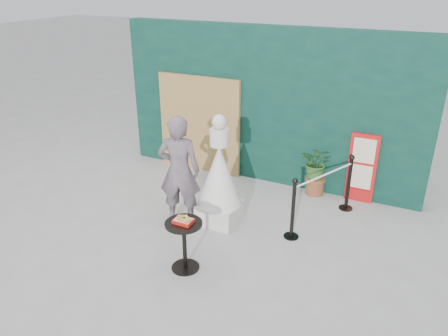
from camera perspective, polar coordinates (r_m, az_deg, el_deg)
ground at (r=6.56m, az=-4.64°, el=-11.92°), size 60.00×60.00×0.00m
back_wall at (r=8.50m, az=5.76°, el=7.97°), size 6.00×0.30×3.00m
bamboo_fence at (r=9.02m, az=-3.24°, el=5.69°), size 1.80×0.08×2.00m
woman at (r=7.07m, az=-5.86°, el=-0.37°), size 0.79×0.64×1.87m
menu_board at (r=8.19m, az=17.56°, el=-0.05°), size 0.50×0.07×1.30m
statue at (r=7.10m, az=-0.60°, el=-1.61°), size 0.73×0.73×1.88m
cafe_table at (r=6.14m, az=-5.22°, el=-9.14°), size 0.52×0.52×0.75m
food_basket at (r=5.99m, az=-5.29°, el=-6.82°), size 0.26×0.19×0.11m
planter at (r=8.29m, az=12.01°, el=0.16°), size 0.56×0.49×0.96m
stanchion_barrier at (r=7.38m, az=12.74°, el=-3.59°), size 0.84×1.54×1.03m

